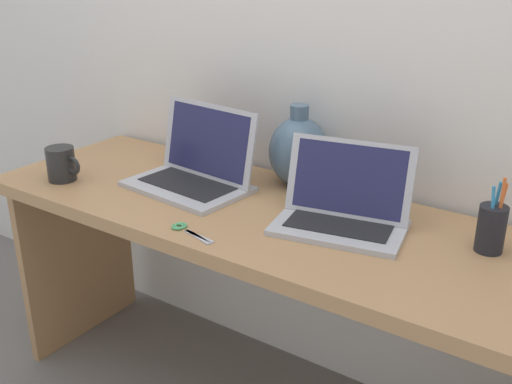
# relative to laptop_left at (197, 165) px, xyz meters

# --- Properties ---
(back_wall) EXTENTS (4.40, 0.04, 2.40)m
(back_wall) POSITION_rel_laptop_left_xyz_m (0.25, 0.28, 0.43)
(back_wall) COLOR silver
(back_wall) RESTS_ON ground
(desk) EXTENTS (1.66, 0.57, 0.70)m
(desk) POSITION_rel_laptop_left_xyz_m (0.25, -0.05, -0.20)
(desk) COLOR #AD7F51
(desk) RESTS_ON ground
(laptop_left) EXTENTS (0.38, 0.27, 0.24)m
(laptop_left) POSITION_rel_laptop_left_xyz_m (0.00, 0.00, 0.00)
(laptop_left) COLOR #B2B2B7
(laptop_left) RESTS_ON desk
(laptop_right) EXTENTS (0.37, 0.28, 0.21)m
(laptop_right) POSITION_rel_laptop_left_xyz_m (0.50, -0.01, -0.01)
(laptop_right) COLOR #B2B2B7
(laptop_right) RESTS_ON desk
(green_vase) EXTENTS (0.18, 0.18, 0.25)m
(green_vase) POSITION_rel_laptop_left_xyz_m (0.25, 0.18, 0.05)
(green_vase) COLOR slate
(green_vase) RESTS_ON desk
(coffee_mug) EXTENTS (0.13, 0.09, 0.11)m
(coffee_mug) POSITION_rel_laptop_left_xyz_m (-0.37, -0.21, -0.01)
(coffee_mug) COLOR black
(coffee_mug) RESTS_ON desk
(pen_cup) EXTENTS (0.07, 0.07, 0.19)m
(pen_cup) POSITION_rel_laptop_left_xyz_m (0.85, 0.06, -0.00)
(pen_cup) COLOR black
(pen_cup) RESTS_ON desk
(scissors) EXTENTS (0.15, 0.06, 0.01)m
(scissors) POSITION_rel_laptop_left_xyz_m (0.18, -0.27, -0.06)
(scissors) COLOR #B7B7BC
(scissors) RESTS_ON desk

